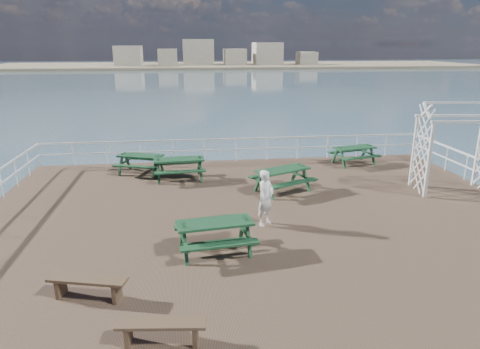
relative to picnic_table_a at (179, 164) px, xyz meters
name	(u,v)px	position (x,y,z in m)	size (l,w,h in m)	color
ground	(260,220)	(2.62, -4.28, -0.77)	(18.00, 14.00, 0.30)	brown
sea_backdrop	(230,62)	(15.16, 129.79, -1.13)	(300.00, 300.00, 9.20)	#3D5566
railing	(247,168)	(2.55, -1.71, 0.25)	(17.77, 13.76, 1.10)	silver
picnic_table_a	(179,164)	(0.00, 0.00, 0.00)	(2.13, 1.77, 0.97)	#163C1D
picnic_table_b	(141,160)	(-1.63, 1.03, -0.04)	(2.26, 2.04, 0.91)	#163C1D
picnic_table_c	(354,152)	(7.90, 1.31, -0.03)	(2.20, 1.92, 0.92)	#163C1D
picnic_table_d	(215,230)	(1.02, -6.54, -0.01)	(2.18, 1.85, 0.97)	#163C1D
picnic_table_e	(283,175)	(3.84, -1.99, 0.01)	(2.52, 2.33, 0.99)	#163C1D
flat_bench_near	(88,283)	(-1.84, -8.39, -0.26)	(1.76, 0.83, 0.49)	brown
flat_bench_far	(161,327)	(-0.19, -10.08, -0.27)	(1.66, 0.56, 0.47)	brown
trellis_arbor	(455,153)	(10.08, -2.73, 0.86)	(2.83, 1.73, 3.34)	silver
person	(266,198)	(2.66, -4.95, 0.23)	(0.62, 0.41, 1.71)	white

